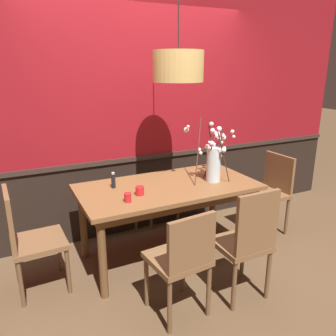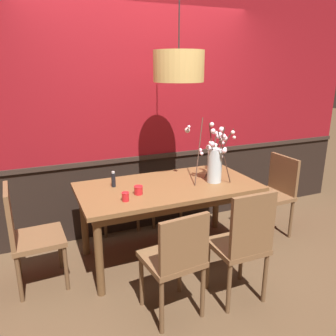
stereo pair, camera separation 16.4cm
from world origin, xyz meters
name	(u,v)px [view 1 (the left image)]	position (x,y,z in m)	size (l,w,h in m)	color
ground_plane	(168,254)	(0.00, 0.00, 0.00)	(24.00, 24.00, 0.00)	brown
back_wall	(138,115)	(0.00, 0.75, 1.35)	(5.73, 0.14, 2.72)	black
dining_table	(168,193)	(0.00, 0.00, 0.68)	(1.73, 0.89, 0.77)	brown
chair_far_side_left	(111,185)	(-0.31, 0.89, 0.53)	(0.46, 0.45, 0.96)	brown
chair_head_east_end	(270,188)	(1.31, -0.02, 0.53)	(0.41, 0.46, 0.91)	brown
chair_near_side_right	(247,240)	(0.27, -0.88, 0.55)	(0.41, 0.40, 0.98)	brown
chair_head_west_end	(28,236)	(-1.30, 0.01, 0.52)	(0.45, 0.45, 0.94)	brown
chair_near_side_left	(182,258)	(-0.30, -0.84, 0.51)	(0.45, 0.45, 0.89)	brown
chair_far_side_right	(155,178)	(0.26, 0.87, 0.53)	(0.42, 0.43, 0.96)	brown
vase_with_blossoms	(214,160)	(0.47, -0.08, 0.98)	(0.46, 0.43, 0.62)	silver
candle_holder_nearer_center	(128,197)	(-0.49, -0.23, 0.81)	(0.07, 0.07, 0.08)	red
candle_holder_nearer_edge	(140,191)	(-0.34, -0.12, 0.81)	(0.08, 0.08, 0.08)	red
condiment_bottle	(113,180)	(-0.50, 0.16, 0.84)	(0.04, 0.04, 0.15)	black
pendant_lamp	(178,66)	(0.13, 0.05, 1.88)	(0.46, 0.46, 0.98)	tan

